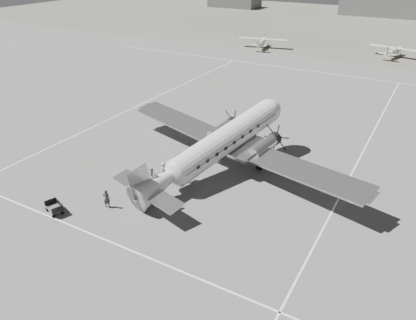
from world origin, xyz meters
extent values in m
plane|color=slate|center=(0.00, 0.00, 0.00)|extent=(260.00, 260.00, 0.00)
cube|color=white|center=(0.00, -14.00, 0.01)|extent=(60.00, 0.15, 0.01)
cube|color=white|center=(12.00, 0.00, 0.01)|extent=(0.15, 80.00, 0.01)
cube|color=white|center=(-18.00, 10.00, 0.01)|extent=(0.15, 60.00, 0.01)
cube|color=white|center=(0.00, 40.00, 0.01)|extent=(90.00, 0.15, 0.01)
cube|color=#686658|center=(0.00, 95.00, 0.00)|extent=(260.00, 90.00, 0.01)
cube|color=slate|center=(5.00, 120.00, 3.00)|extent=(42.00, 14.00, 6.00)
cube|color=#4F4F4F|center=(-55.00, 115.00, 2.00)|extent=(18.00, 10.00, 4.00)
imported|color=#313131|center=(-4.58, -10.60, 0.83)|extent=(0.71, 0.60, 1.67)
imported|color=#A9AAA7|center=(-3.58, -5.58, 0.83)|extent=(0.69, 0.85, 1.66)
imported|color=#BBBBB9|center=(-3.22, -4.31, 0.86)|extent=(0.63, 0.89, 1.71)
camera|label=1|loc=(16.82, -31.07, 19.19)|focal=35.00mm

